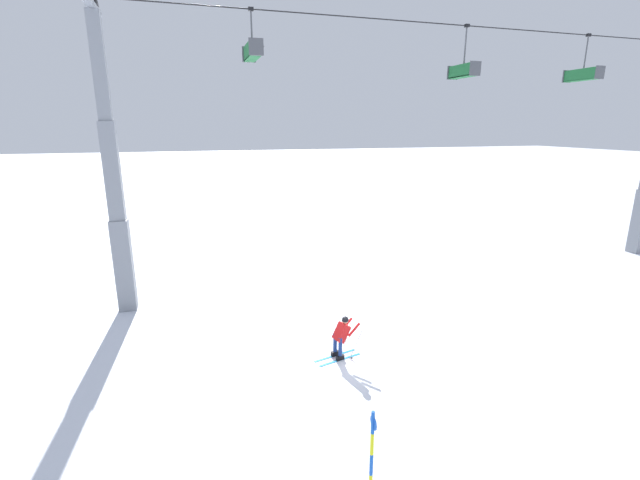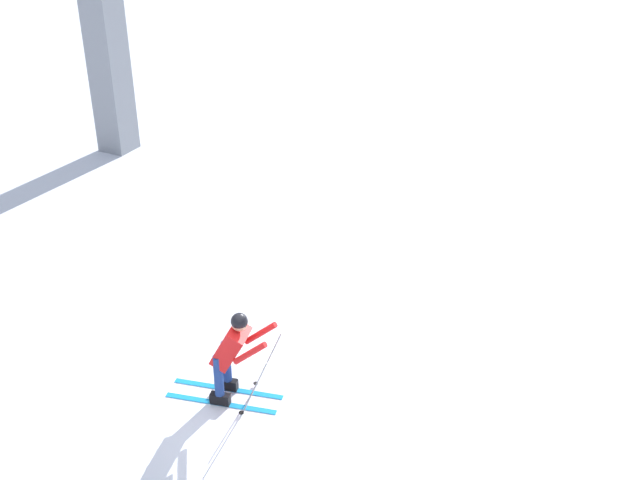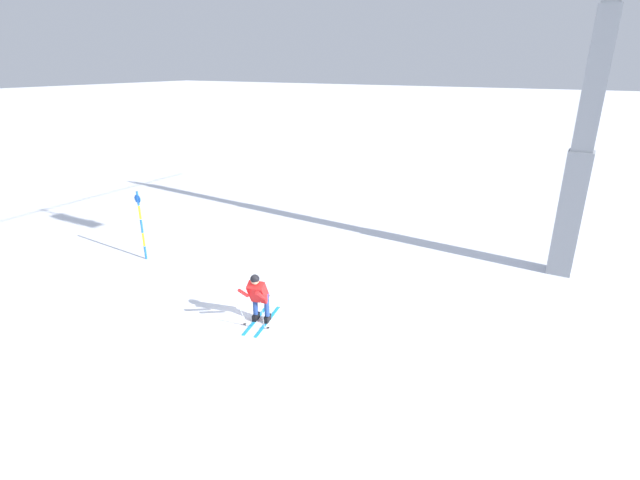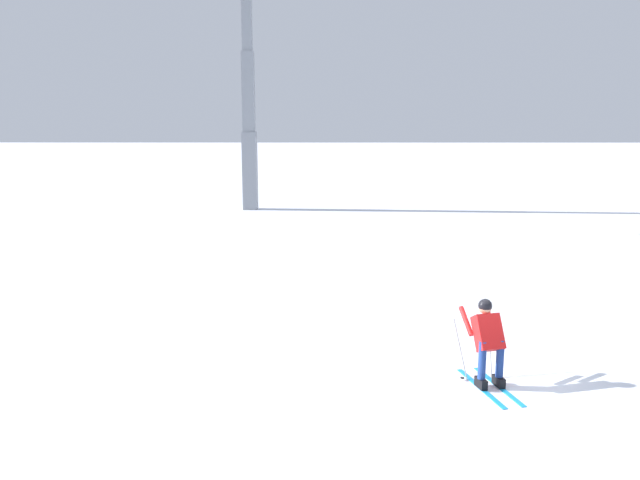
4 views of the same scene
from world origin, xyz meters
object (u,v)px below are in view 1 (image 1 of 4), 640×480
object	(u,v)px
chairlift_seat_nearest	(251,51)
chairlift_seat_second	(462,70)
trail_marker_pole	(371,461)
lift_tower_near	(115,190)
skier_carving_main	(342,335)
chairlift_seat_middle	(582,74)

from	to	relation	value
chairlift_seat_nearest	chairlift_seat_second	bearing A→B (deg)	-0.00
trail_marker_pole	lift_tower_near	bearing A→B (deg)	115.18
skier_carving_main	chairlift_seat_second	size ratio (longest dim) A/B	0.71
chairlift_seat_nearest	trail_marker_pole	size ratio (longest dim) A/B	0.84
lift_tower_near	trail_marker_pole	distance (m)	14.25
skier_carving_main	chairlift_seat_middle	distance (m)	19.24
skier_carving_main	chairlift_seat_second	bearing A→B (deg)	37.97
skier_carving_main	chairlift_seat_second	distance (m)	14.05
lift_tower_near	chairlift_seat_middle	bearing A→B (deg)	-0.00
chairlift_seat_second	chairlift_seat_middle	xyz separation A→B (m)	(7.23, 0.00, 0.05)
chairlift_seat_second	chairlift_seat_nearest	bearing A→B (deg)	180.00
skier_carving_main	chairlift_seat_nearest	distance (m)	11.79
chairlift_seat_nearest	chairlift_seat_middle	distance (m)	17.23
skier_carving_main	lift_tower_near	bearing A→B (deg)	138.80
lift_tower_near	chairlift_seat_middle	world-z (taller)	lift_tower_near
trail_marker_pole	chairlift_seat_nearest	bearing A→B (deg)	90.81
chairlift_seat_middle	trail_marker_pole	xyz separation A→B (m)	(-17.05, -12.42, -8.93)
skier_carving_main	chairlift_seat_nearest	world-z (taller)	chairlift_seat_nearest
lift_tower_near	trail_marker_pole	xyz separation A→B (m)	(5.84, -12.42, -3.84)
chairlift_seat_nearest	chairlift_seat_middle	size ratio (longest dim) A/B	0.88
chairlift_seat_middle	chairlift_seat_second	bearing A→B (deg)	-180.00
lift_tower_near	chairlift_seat_second	distance (m)	16.45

